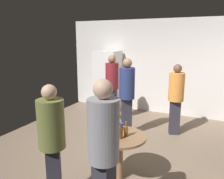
{
  "coord_description": "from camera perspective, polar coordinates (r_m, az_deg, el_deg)",
  "views": [
    {
      "loc": [
        1.71,
        -3.85,
        2.15
      ],
      "look_at": [
        -0.13,
        0.02,
        1.19
      ],
      "focal_mm": 36.41,
      "sensor_mm": 36.0,
      "label": 1
    }
  ],
  "objects": [
    {
      "name": "refrigerator",
      "position": [
        6.88,
        -1.14,
        2.16
      ],
      "size": [
        0.7,
        0.68,
        1.8
      ],
      "color": "white",
      "rests_on": "ground_plane"
    },
    {
      "name": "person_in_navy_shirt",
      "position": [
        5.0,
        3.76,
        -0.41
      ],
      "size": [
        0.47,
        0.47,
        1.75
      ],
      "rotation": [
        0.0,
        0.0,
        -1.02
      ],
      "color": "#2D2D38",
      "rests_on": "ground_plane"
    },
    {
      "name": "person_in_maroon_shirt",
      "position": [
        5.95,
        -0.0,
        1.69
      ],
      "size": [
        0.35,
        0.35,
        1.74
      ],
      "rotation": [
        0.0,
        0.0,
        -1.54
      ],
      "color": "#2D2D38",
      "rests_on": "ground_plane"
    },
    {
      "name": "person_in_gray_shirt",
      "position": [
        2.49,
        -2.14,
        -14.01
      ],
      "size": [
        0.41,
        0.41,
        1.76
      ],
      "rotation": [
        0.0,
        0.0,
        1.33
      ],
      "color": "#2D2D38",
      "rests_on": "ground_plane"
    },
    {
      "name": "beer_bottle_amber",
      "position": [
        3.42,
        3.54,
        -10.34
      ],
      "size": [
        0.06,
        0.06,
        0.23
      ],
      "color": "#8C5919",
      "rests_on": "foreground_table"
    },
    {
      "name": "person_in_olive_shirt",
      "position": [
        3.03,
        -14.87,
        -11.35
      ],
      "size": [
        0.47,
        0.47,
        1.62
      ],
      "rotation": [
        0.0,
        0.0,
        0.6
      ],
      "color": "#2D2D38",
      "rests_on": "ground_plane"
    },
    {
      "name": "beer_bottle_brown",
      "position": [
        3.35,
        2.18,
        -10.87
      ],
      "size": [
        0.06,
        0.06,
        0.23
      ],
      "color": "#593314",
      "rests_on": "foreground_table"
    },
    {
      "name": "wall_back",
      "position": [
        6.75,
        10.56,
        5.61
      ],
      "size": [
        5.32,
        0.06,
        2.7
      ],
      "primitive_type": "cube",
      "color": "silver",
      "rests_on": "ground_plane"
    },
    {
      "name": "plastic_cup_blue",
      "position": [
        3.66,
        2.21,
        -9.21
      ],
      "size": [
        0.08,
        0.08,
        0.11
      ],
      "primitive_type": "cylinder",
      "color": "blue",
      "rests_on": "foreground_table"
    },
    {
      "name": "ground_plane",
      "position": [
        4.75,
        1.32,
        -14.96
      ],
      "size": [
        5.2,
        5.2,
        0.1
      ],
      "primitive_type": "cube",
      "color": "#7A6651"
    },
    {
      "name": "foreground_table",
      "position": [
        3.51,
        1.95,
        -13.04
      ],
      "size": [
        0.8,
        0.8,
        0.73
      ],
      "color": "olive",
      "rests_on": "ground_plane"
    },
    {
      "name": "person_in_orange_shirt",
      "position": [
        5.27,
        15.78,
        -1.14
      ],
      "size": [
        0.44,
        0.44,
        1.61
      ],
      "rotation": [
        0.0,
        0.0,
        -1.2
      ],
      "color": "#2D2D38",
      "rests_on": "ground_plane"
    }
  ]
}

